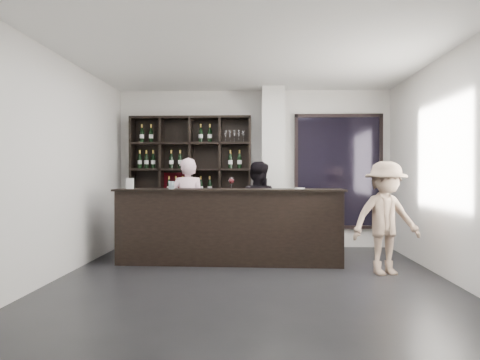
{
  "coord_description": "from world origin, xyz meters",
  "views": [
    {
      "loc": [
        0.1,
        -5.94,
        1.35
      ],
      "look_at": [
        -0.19,
        1.1,
        1.26
      ],
      "focal_mm": 35.0,
      "sensor_mm": 36.0,
      "label": 1
    }
  ],
  "objects_px": {
    "taster_pink": "(188,206)",
    "tasting_counter": "(229,226)",
    "wine_shelf": "(191,182)",
    "taster_black": "(257,208)",
    "customer": "(386,218)"
  },
  "relations": [
    {
      "from": "wine_shelf",
      "to": "taster_pink",
      "type": "relative_size",
      "value": 1.48
    },
    {
      "from": "taster_pink",
      "to": "tasting_counter",
      "type": "bearing_deg",
      "value": 132.84
    },
    {
      "from": "tasting_counter",
      "to": "taster_pink",
      "type": "height_order",
      "value": "taster_pink"
    },
    {
      "from": "wine_shelf",
      "to": "taster_pink",
      "type": "height_order",
      "value": "wine_shelf"
    },
    {
      "from": "tasting_counter",
      "to": "taster_black",
      "type": "distance_m",
      "value": 0.88
    },
    {
      "from": "wine_shelf",
      "to": "tasting_counter",
      "type": "xyz_separation_m",
      "value": [
        0.8,
        -1.47,
        -0.63
      ]
    },
    {
      "from": "taster_pink",
      "to": "customer",
      "type": "relative_size",
      "value": 1.07
    },
    {
      "from": "wine_shelf",
      "to": "customer",
      "type": "bearing_deg",
      "value": -36.27
    },
    {
      "from": "taster_pink",
      "to": "taster_black",
      "type": "distance_m",
      "value": 1.17
    },
    {
      "from": "tasting_counter",
      "to": "customer",
      "type": "xyz_separation_m",
      "value": [
        2.15,
        -0.7,
        0.19
      ]
    },
    {
      "from": "wine_shelf",
      "to": "customer",
      "type": "distance_m",
      "value": 3.69
    },
    {
      "from": "wine_shelf",
      "to": "customer",
      "type": "xyz_separation_m",
      "value": [
        2.95,
        -2.17,
        -0.44
      ]
    },
    {
      "from": "taster_black",
      "to": "wine_shelf",
      "type": "bearing_deg",
      "value": -15.12
    },
    {
      "from": "taster_pink",
      "to": "taster_black",
      "type": "bearing_deg",
      "value": 177.84
    },
    {
      "from": "wine_shelf",
      "to": "taster_black",
      "type": "distance_m",
      "value": 1.47
    }
  ]
}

